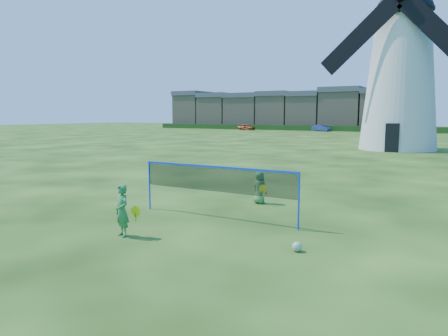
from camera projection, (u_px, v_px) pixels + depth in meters
ground at (209, 222)px, 11.74m from camera, size 220.00×220.00×0.00m
windmill at (401, 71)px, 35.19m from camera, size 12.43×6.35×18.46m
badminton_net at (217, 180)px, 11.99m from camera, size 5.05×0.05×1.55m
player_girl at (122, 211)px, 10.27m from camera, size 0.70×0.47×1.31m
player_boy at (260, 188)px, 14.12m from camera, size 0.67×0.50×1.10m
play_ball at (297, 247)px, 9.20m from camera, size 0.22×0.22×0.22m
terraced_houses at (278, 110)px, 86.76m from camera, size 49.48×8.40×8.31m
hedge at (292, 128)px, 79.35m from camera, size 62.00×0.80×1.00m
car_left at (246, 127)px, 80.37m from camera, size 3.52×1.58×1.17m
car_right at (321, 128)px, 74.72m from camera, size 3.81×2.47×1.19m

